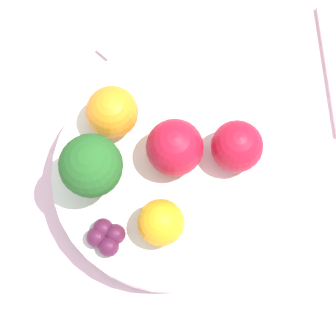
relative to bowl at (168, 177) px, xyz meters
The scene contains 10 objects.
ground_plane 0.04m from the bowl, ahead, with size 6.00×6.00×0.00m, color gray.
table_surface 0.03m from the bowl, ahead, with size 1.20×1.20×0.02m.
bowl is the anchor object (origin of this frame).
broccoli 0.09m from the bowl, 82.50° to the left, with size 0.05×0.05×0.07m.
apple_red 0.05m from the bowl, 37.28° to the right, with size 0.05×0.05×0.05m.
apple_green 0.08m from the bowl, 92.96° to the right, with size 0.05×0.05×0.05m.
orange_front 0.07m from the bowl, 158.66° to the left, with size 0.04×0.04×0.04m.
orange_back 0.08m from the bowl, 31.27° to the left, with size 0.05×0.05×0.05m.
grape_cluster 0.09m from the bowl, 124.11° to the left, with size 0.03×0.03×0.02m.
spoon 0.17m from the bowl, ahead, with size 0.06×0.07×0.01m.
Camera 1 is at (-0.14, 0.04, 0.55)m, focal length 60.00 mm.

